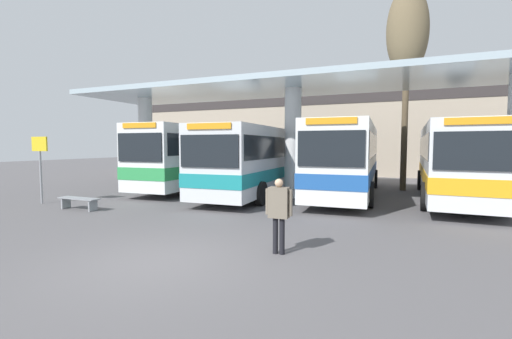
# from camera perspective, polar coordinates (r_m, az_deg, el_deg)

# --- Properties ---
(ground_plane) EXTENTS (100.00, 100.00, 0.00)m
(ground_plane) POSITION_cam_1_polar(r_m,az_deg,el_deg) (7.71, -16.36, -14.60)
(ground_plane) COLOR #565456
(townhouse_backdrop) EXTENTS (40.00, 0.58, 7.58)m
(townhouse_backdrop) POSITION_cam_1_polar(r_m,az_deg,el_deg) (28.59, 13.70, 7.88)
(townhouse_backdrop) COLOR tan
(townhouse_backdrop) RESTS_ON ground_plane
(station_canopy) EXTENTS (22.27, 5.49, 5.32)m
(station_canopy) POSITION_cam_1_polar(r_m,az_deg,el_deg) (16.22, 6.21, 11.55)
(station_canopy) COLOR silver
(station_canopy) RESTS_ON ground_plane
(transit_bus_left_bay) EXTENTS (3.12, 12.25, 3.44)m
(transit_bus_left_bay) POSITION_cam_1_polar(r_m,az_deg,el_deg) (20.66, -8.15, 2.54)
(transit_bus_left_bay) COLOR white
(transit_bus_left_bay) RESTS_ON ground_plane
(transit_bus_center_bay) EXTENTS (3.14, 10.82, 3.27)m
(transit_bus_center_bay) POSITION_cam_1_polar(r_m,az_deg,el_deg) (17.28, 0.50, 1.97)
(transit_bus_center_bay) COLOR silver
(transit_bus_center_bay) RESTS_ON ground_plane
(transit_bus_right_bay) EXTENTS (3.05, 12.00, 3.40)m
(transit_bus_right_bay) POSITION_cam_1_polar(r_m,az_deg,el_deg) (17.69, 15.07, 2.13)
(transit_bus_right_bay) COLOR white
(transit_bus_right_bay) RESTS_ON ground_plane
(transit_bus_far_right_bay) EXTENTS (2.94, 11.33, 3.31)m
(transit_bus_far_right_bay) POSITION_cam_1_polar(r_m,az_deg,el_deg) (17.70, 30.09, 1.58)
(transit_bus_far_right_bay) COLOR silver
(transit_bus_far_right_bay) RESTS_ON ground_plane
(waiting_bench_near_pillar) EXTENTS (1.78, 0.44, 0.46)m
(waiting_bench_near_pillar) POSITION_cam_1_polar(r_m,az_deg,el_deg) (14.64, -27.41, -4.66)
(waiting_bench_near_pillar) COLOR gray
(waiting_bench_near_pillar) RESTS_ON ground_plane
(info_sign_platform) EXTENTS (0.90, 0.09, 2.81)m
(info_sign_platform) POSITION_cam_1_polar(r_m,az_deg,el_deg) (16.88, -32.33, 1.93)
(info_sign_platform) COLOR gray
(info_sign_platform) RESTS_ON ground_plane
(pedestrian_waiting) EXTENTS (0.63, 0.26, 1.70)m
(pedestrian_waiting) POSITION_cam_1_polar(r_m,az_deg,el_deg) (7.70, 3.83, -6.46)
(pedestrian_waiting) COLOR black
(pedestrian_waiting) RESTS_ON ground_plane
(poplar_tree_behind_left) EXTENTS (2.12, 2.12, 10.83)m
(poplar_tree_behind_left) POSITION_cam_1_polar(r_m,az_deg,el_deg) (21.01, 23.91, 19.96)
(poplar_tree_behind_left) COLOR brown
(poplar_tree_behind_left) RESTS_ON ground_plane
(parked_car_street) EXTENTS (4.64, 2.01, 2.23)m
(parked_car_street) POSITION_cam_1_polar(r_m,az_deg,el_deg) (26.36, 1.90, 1.04)
(parked_car_street) COLOR navy
(parked_car_street) RESTS_ON ground_plane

